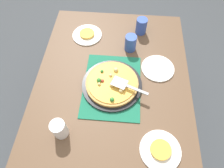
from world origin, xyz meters
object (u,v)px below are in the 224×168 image
plate_near_left (160,150)px  cup_far (141,26)px  pizza_server (127,86)px  pizza_pan (112,85)px  served_slice_left (161,150)px  pizza (112,83)px  cup_corner (59,129)px  plate_far_right (87,35)px  served_slice_right (87,34)px  cup_near (131,43)px  plate_side (158,68)px

plate_near_left → cup_far: (-0.88, -0.11, 0.06)m
cup_far → pizza_server: cup_far is taller
pizza_pan → served_slice_left: bearing=37.0°
plate_near_left → pizza: bearing=-142.9°
cup_far → cup_corner: (0.83, -0.43, 0.00)m
pizza → pizza_pan: bearing=131.2°
pizza → plate_far_right: size_ratio=1.50×
plate_far_right → served_slice_right: bearing=-90.0°
plate_near_left → pizza_server: bearing=-150.5°
pizza → cup_corner: (0.33, -0.25, 0.03)m
plate_near_left → cup_far: size_ratio=1.83×
cup_near → cup_far: bearing=157.3°
plate_near_left → cup_corner: cup_corner is taller
cup_near → pizza_server: 0.36m
cup_far → pizza_pan: bearing=-19.7°
plate_near_left → plate_far_right: 0.96m
pizza_server → served_slice_left: bearing=29.5°
cup_corner → cup_near: bearing=151.1°
plate_far_right → pizza: bearing=27.4°
plate_near_left → plate_side: bearing=179.0°
cup_far → plate_near_left: bearing=7.1°
plate_near_left → served_slice_right: bearing=-147.8°
plate_side → served_slice_left: served_slice_left is taller
served_slice_right → cup_near: 0.35m
served_slice_left → cup_near: bearing=-165.4°
plate_far_right → cup_corner: 0.76m
cup_far → served_slice_right: bearing=-80.3°
plate_side → served_slice_right: served_slice_right is taller
plate_near_left → served_slice_left: 0.01m
plate_side → cup_near: cup_near is taller
cup_corner → cup_far: bearing=152.4°
cup_far → cup_corner: 0.93m
plate_side → cup_far: cup_far is taller
plate_near_left → cup_near: 0.73m
plate_near_left → cup_corner: 0.55m
served_slice_right → pizza_server: (0.46, 0.32, 0.05)m
pizza_pan → plate_near_left: (0.38, 0.29, -0.01)m
cup_far → cup_corner: same height
cup_near → cup_far: same height
cup_far → pizza_server: bearing=-9.2°
plate_near_left → plate_side: size_ratio=1.00×
pizza_pan → served_slice_right: served_slice_right is taller
pizza → cup_near: 0.34m
plate_far_right → served_slice_left: 0.96m
plate_near_left → cup_near: cup_near is taller
plate_far_right → cup_corner: cup_corner is taller
cup_near → plate_side: bearing=49.9°
pizza_pan → pizza: (0.00, -0.00, 0.02)m
pizza → plate_near_left: pizza is taller
served_slice_left → cup_far: size_ratio=0.92×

